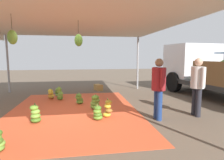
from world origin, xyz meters
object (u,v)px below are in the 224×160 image
banana_bunch_0 (108,109)px  banana_bunch_2 (95,102)px  banana_bunch_1 (60,94)px  banana_bunch_8 (79,99)px  worker_0 (159,84)px  banana_bunch_7 (59,92)px  crate_0 (98,87)px  worker_1 (198,83)px  banana_bunch_6 (35,114)px  banana_bunch_4 (98,113)px  banana_bunch_5 (51,94)px

banana_bunch_0 → banana_bunch_2: (-0.91, -0.31, -0.01)m
banana_bunch_1 → banana_bunch_8: bearing=46.3°
worker_0 → banana_bunch_1: bearing=-133.5°
banana_bunch_7 → crate_0: (-1.30, 1.89, -0.04)m
worker_1 → banana_bunch_6: bearing=-91.5°
banana_bunch_0 → crate_0: size_ratio=1.03×
worker_1 → banana_bunch_7: bearing=-128.2°
banana_bunch_8 → banana_bunch_7: bearing=-148.2°
banana_bunch_0 → worker_0: size_ratio=0.33×
banana_bunch_1 → banana_bunch_2: (1.55, 1.34, -0.02)m
banana_bunch_0 → banana_bunch_7: banana_bunch_0 is taller
banana_bunch_1 → banana_bunch_2: size_ratio=1.12×
banana_bunch_0 → worker_1: 2.77m
banana_bunch_0 → banana_bunch_2: bearing=-161.3°
banana_bunch_4 → banana_bunch_8: (-1.90, -0.53, -0.00)m
banana_bunch_0 → worker_1: size_ratio=0.32×
banana_bunch_2 → banana_bunch_5: bearing=-135.5°
banana_bunch_4 → banana_bunch_8: banana_bunch_4 is taller
banana_bunch_4 → crate_0: 4.73m
worker_0 → banana_bunch_5: bearing=-132.0°
banana_bunch_1 → banana_bunch_8: 1.10m
worker_1 → crate_0: bearing=-152.0°
banana_bunch_0 → crate_0: bearing=178.7°
worker_1 → banana_bunch_2: bearing=-111.9°
banana_bunch_0 → crate_0: banana_bunch_0 is taller
banana_bunch_1 → banana_bunch_4: 2.97m
banana_bunch_2 → crate_0: bearing=173.5°
banana_bunch_0 → banana_bunch_8: banana_bunch_0 is taller
banana_bunch_7 → banana_bunch_6: bearing=-3.5°
worker_0 → banana_bunch_8: bearing=-133.4°
banana_bunch_6 → banana_bunch_1: bearing=172.4°
banana_bunch_0 → crate_0: (-4.51, 0.11, -0.10)m
banana_bunch_7 → worker_1: size_ratio=0.25×
banana_bunch_5 → worker_0: 4.66m
banana_bunch_4 → banana_bunch_7: bearing=-156.7°
banana_bunch_2 → worker_0: 2.28m
banana_bunch_4 → banana_bunch_6: 1.68m
banana_bunch_4 → worker_1: worker_1 is taller
banana_bunch_5 → banana_bunch_7: banana_bunch_5 is taller
banana_bunch_4 → banana_bunch_6: (-0.04, -1.68, 0.04)m
banana_bunch_1 → worker_0: size_ratio=0.33×
banana_bunch_8 → banana_bunch_4: bearing=15.7°
banana_bunch_8 → crate_0: size_ratio=0.80×
banana_bunch_2 → banana_bunch_6: (1.07, -1.68, -0.00)m
banana_bunch_5 → banana_bunch_1: bearing=62.6°
worker_0 → crate_0: size_ratio=3.17×
banana_bunch_5 → banana_bunch_8: bearing=50.9°
worker_0 → banana_bunch_0: bearing=-106.4°
banana_bunch_2 → banana_bunch_4: bearing=-0.4°
banana_bunch_7 → worker_0: 4.88m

